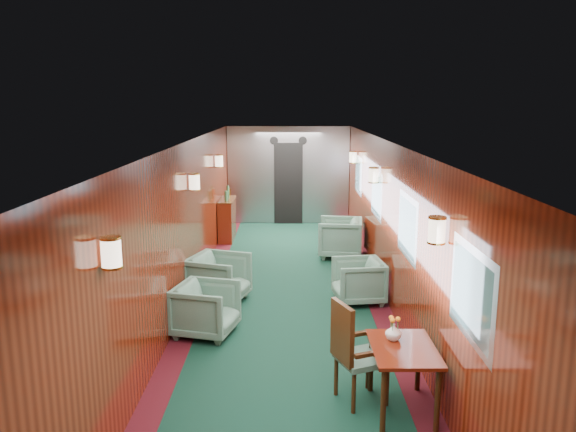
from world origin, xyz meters
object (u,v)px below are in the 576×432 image
object	(u,v)px
armchair_left_far	(219,279)
armchair_right_far	(340,238)
credenza	(227,219)
armchair_right_near	(358,281)
armchair_left_near	(206,309)
side_chair	(353,349)
dining_table	(403,357)

from	to	relation	value
armchair_left_far	armchair_right_far	size ratio (longest dim) A/B	0.96
credenza	armchair_right_near	xyz separation A→B (m)	(2.40, -3.92, -0.13)
credenza	armchair_left_near	world-z (taller)	credenza
side_chair	armchair_left_near	world-z (taller)	side_chair
credenza	armchair_right_far	size ratio (longest dim) A/B	1.41
credenza	armchair_left_far	world-z (taller)	credenza
credenza	armchair_left_near	size ratio (longest dim) A/B	1.57
side_chair	armchair_left_far	xyz separation A→B (m)	(-1.69, 2.89, -0.21)
dining_table	armchair_right_near	distance (m)	3.05
armchair_left_far	dining_table	bearing A→B (deg)	-126.08
side_chair	credenza	distance (m)	7.10
armchair_left_near	armchair_left_far	world-z (taller)	armchair_left_far
side_chair	armchair_left_near	xyz separation A→B (m)	(-1.71, 1.69, -0.24)
side_chair	armchair_right_far	size ratio (longest dim) A/B	1.27
armchair_left_near	armchair_right_near	xyz separation A→B (m)	(2.12, 1.21, -0.01)
armchair_left_far	armchair_right_far	distance (m)	3.26
armchair_left_near	armchair_right_near	size ratio (longest dim) A/B	1.03
armchair_right_near	dining_table	bearing A→B (deg)	-5.93
armchair_right_near	armchair_right_far	size ratio (longest dim) A/B	0.87
armchair_left_far	armchair_right_near	xyz separation A→B (m)	(2.10, 0.00, -0.04)
credenza	armchair_left_far	bearing A→B (deg)	-85.63
armchair_left_far	armchair_right_near	size ratio (longest dim) A/B	1.11
dining_table	side_chair	size ratio (longest dim) A/B	0.83
side_chair	armchair_right_far	xyz separation A→B (m)	(0.36, 5.43, -0.20)
side_chair	armchair_left_far	bearing A→B (deg)	98.15
dining_table	side_chair	world-z (taller)	side_chair
dining_table	armchair_right_near	bearing A→B (deg)	90.84
side_chair	armchair_left_near	bearing A→B (deg)	113.20
armchair_left_far	side_chair	bearing A→B (deg)	-131.18
dining_table	armchair_right_near	size ratio (longest dim) A/B	1.22
dining_table	credenza	bearing A→B (deg)	109.19
armchair_left_near	armchair_left_far	distance (m)	1.20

